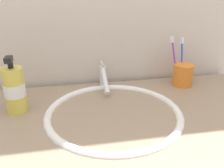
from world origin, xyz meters
TOP-DOWN VIEW (x-y plane):
  - tiled_wall_back at (0.00, 0.32)m, footprint 2.38×0.04m
  - sink_basin at (0.03, 0.02)m, footprint 0.43×0.43m
  - faucet at (0.03, 0.22)m, footprint 0.02×0.15m
  - toothbrush_cup at (0.35, 0.20)m, footprint 0.08×0.08m
  - toothbrush_purple at (0.32, 0.22)m, footprint 0.04×0.04m
  - toothbrush_blue at (0.35, 0.23)m, footprint 0.01×0.04m
  - soap_dispenser at (-0.27, 0.09)m, footprint 0.07×0.07m

SIDE VIEW (x-z plane):
  - sink_basin at x=0.03m, z-range 0.83..0.93m
  - toothbrush_cup at x=0.35m, z-range 0.91..1.00m
  - faucet at x=0.03m, z-range 0.91..1.01m
  - soap_dispenser at x=-0.27m, z-range 0.90..1.08m
  - toothbrush_blue at x=0.35m, z-range 0.93..1.11m
  - toothbrush_purple at x=0.32m, z-range 0.93..1.12m
  - tiled_wall_back at x=0.00m, z-range 0.00..2.40m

